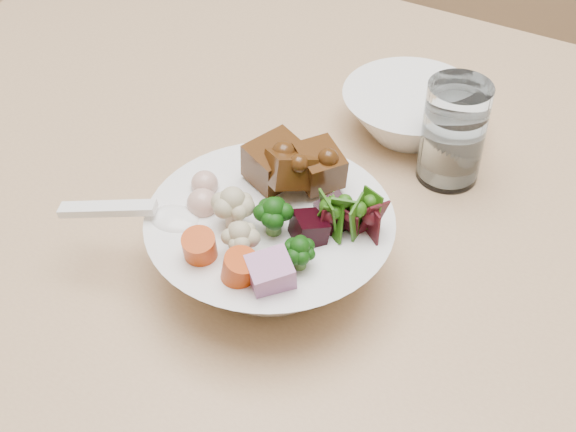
% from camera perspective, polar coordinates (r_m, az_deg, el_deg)
% --- Properties ---
extents(dining_table, '(1.59, 1.03, 0.70)m').
position_cam_1_polar(dining_table, '(0.81, 13.18, -6.42)').
color(dining_table, tan).
rests_on(dining_table, ground).
extents(chair_far, '(0.39, 0.39, 0.82)m').
position_cam_1_polar(chair_far, '(1.40, 12.35, 8.10)').
color(chair_far, '#A6815E').
rests_on(chair_far, ground).
extents(food_bowl, '(0.22, 0.22, 0.12)m').
position_cam_1_polar(food_bowl, '(0.70, -1.10, -1.69)').
color(food_bowl, white).
rests_on(food_bowl, dining_table).
extents(soup_spoon, '(0.13, 0.05, 0.02)m').
position_cam_1_polar(soup_spoon, '(0.69, -9.28, -0.10)').
color(soup_spoon, white).
rests_on(soup_spoon, food_bowl).
extents(water_glass, '(0.06, 0.06, 0.11)m').
position_cam_1_polar(water_glass, '(0.81, 11.64, 5.57)').
color(water_glass, white).
rests_on(water_glass, dining_table).
extents(side_bowl, '(0.15, 0.15, 0.05)m').
position_cam_1_polar(side_bowl, '(0.88, 8.67, 7.27)').
color(side_bowl, white).
rests_on(side_bowl, dining_table).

